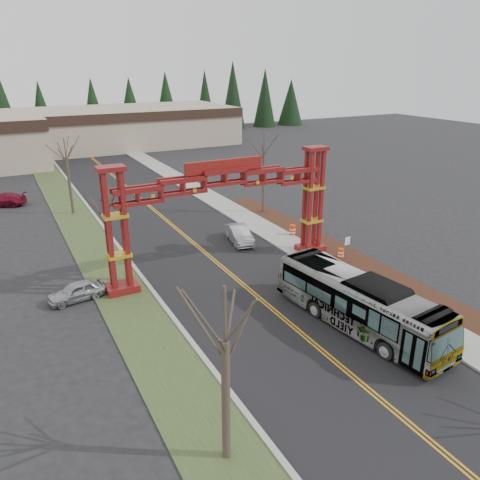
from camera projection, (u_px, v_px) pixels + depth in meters
ground at (398, 415)px, 21.30m from camera, size 200.00×200.00×0.00m
road at (191, 241)px, 41.99m from camera, size 12.00×110.00×0.02m
lane_line_left at (190, 241)px, 41.93m from camera, size 0.12×100.00×0.01m
lane_line_right at (192, 241)px, 42.04m from camera, size 0.12×100.00×0.01m
curb_right at (251, 230)px, 44.64m from camera, size 0.30×110.00×0.15m
sidewalk_right at (264, 228)px, 45.27m from camera, size 2.60×110.00×0.14m
landscape_strip at (399, 283)px, 33.98m from camera, size 2.60×50.00×0.12m
grass_median at (101, 257)px, 38.51m from camera, size 4.00×110.00×0.08m
curb_left at (123, 253)px, 39.30m from camera, size 0.30×110.00×0.15m
gateway_arch at (224, 195)px, 34.07m from camera, size 18.20×1.60×8.90m
retail_building_east at (132, 126)px, 90.58m from camera, size 38.00×20.30×7.00m
conifer_treeline at (67, 107)px, 95.26m from camera, size 116.10×5.60×13.00m
transit_bus at (359, 303)px, 27.81m from camera, size 4.22×12.18×3.32m
silver_sedan at (239, 234)px, 41.54m from camera, size 2.32×4.70×1.48m
parked_car_near_a at (77, 291)px, 31.39m from camera, size 3.97×2.03×1.29m
parked_car_mid_a at (2, 200)px, 52.04m from camera, size 5.37×3.68×1.44m
bare_tree_median_near at (225, 343)px, 17.11m from camera, size 3.46×3.46×7.75m
bare_tree_median_mid at (108, 210)px, 32.56m from camera, size 3.09×3.09×7.47m
bare_tree_median_far at (66, 158)px, 47.50m from camera, size 2.94×2.94×7.94m
bare_tree_right_far at (264, 155)px, 47.73m from camera, size 3.10×3.10×8.31m
street_sign at (347, 245)px, 36.47m from camera, size 0.53×0.15×2.36m
barrel_south at (341, 254)px, 38.09m from camera, size 0.49×0.49×0.90m
barrel_mid at (316, 243)px, 40.12m from camera, size 0.58×0.58×1.07m
barrel_north at (292, 231)px, 43.14m from camera, size 0.56×0.56×1.04m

